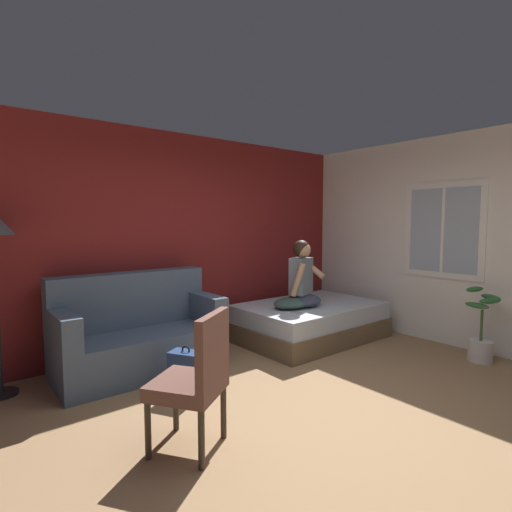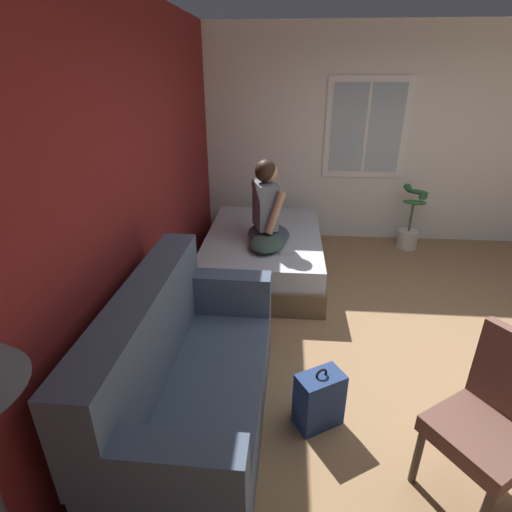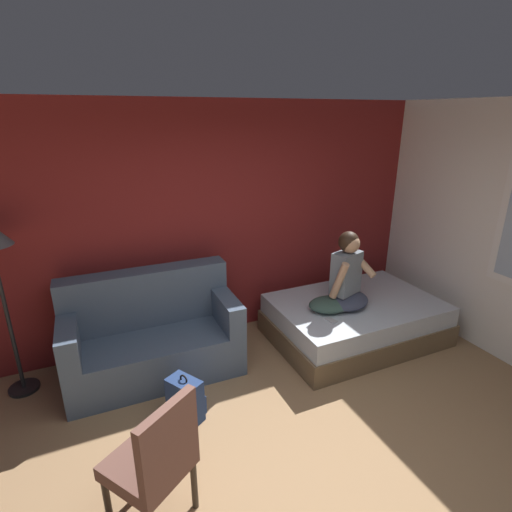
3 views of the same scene
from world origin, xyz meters
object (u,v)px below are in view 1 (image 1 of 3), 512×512
bed (310,321)px  throw_pillow (291,303)px  potted_plant (481,336)px  backpack (187,373)px  side_chair (196,376)px  cell_phone (296,312)px  couch (138,334)px  person_seated (302,279)px

bed → throw_pillow: (-0.42, -0.06, 0.31)m
throw_pillow → potted_plant: bearing=-55.0°
backpack → potted_plant: bearing=-24.2°
bed → side_chair: size_ratio=1.98×
bed → cell_phone: size_ratio=13.45×
throw_pillow → potted_plant: size_ratio=0.56×
couch → throw_pillow: 1.93m
cell_phone → backpack: bearing=-7.5°
backpack → throw_pillow: bearing=14.0°
backpack → potted_plant: potted_plant is taller
side_chair → throw_pillow: side_chair is taller
person_seated → potted_plant: size_ratio=1.03×
bed → throw_pillow: 0.53m
couch → backpack: (0.11, -0.84, -0.20)m
person_seated → throw_pillow: 0.36m
bed → potted_plant: potted_plant is taller
couch → throw_pillow: size_ratio=3.57×
side_chair → potted_plant: side_chair is taller
couch → potted_plant: size_ratio=2.01×
couch → potted_plant: bearing=-35.0°
backpack → couch: bearing=97.7°
couch → cell_phone: couch is taller
potted_plant → bed: bearing=114.5°
throw_pillow → bed: bearing=8.0°
bed → potted_plant: 2.05m
potted_plant → throw_pillow: bearing=125.0°
backpack → cell_phone: (1.65, 0.24, 0.29)m
bed → cell_phone: 0.65m
potted_plant → side_chair: bearing=171.6°
bed → throw_pillow: bearing=-172.0°
side_chair → backpack: bearing=64.9°
side_chair → potted_plant: size_ratio=1.15×
throw_pillow → potted_plant: potted_plant is taller
side_chair → throw_pillow: size_ratio=2.04×
person_seated → cell_phone: person_seated is taller
person_seated → backpack: 2.14m
bed → person_seated: (-0.20, -0.05, 0.60)m
bed → backpack: 2.24m
side_chair → person_seated: 2.74m
person_seated → cell_phone: (-0.34, -0.22, -0.35)m
person_seated → potted_plant: person_seated is taller
couch → backpack: 0.87m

